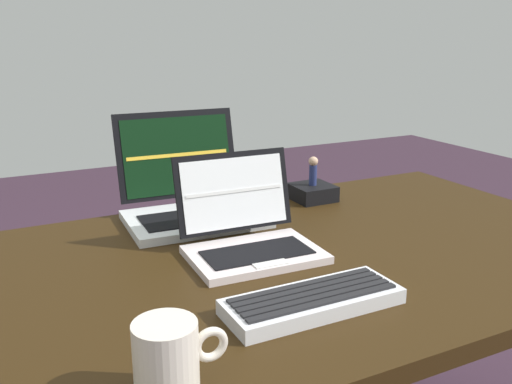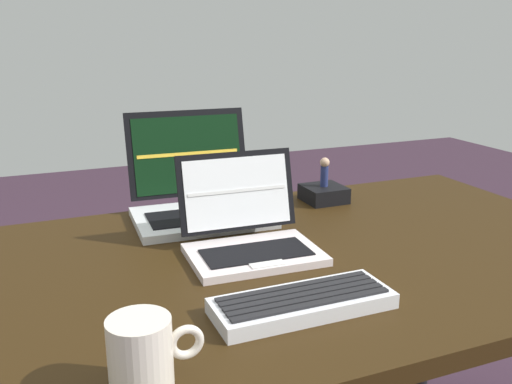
% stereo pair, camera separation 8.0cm
% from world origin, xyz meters
% --- Properties ---
extents(desk, '(1.53, 0.84, 0.73)m').
position_xyz_m(desk, '(0.00, 0.00, 0.63)').
color(desk, black).
rests_on(desk, ground).
extents(laptop_front, '(0.27, 0.24, 0.19)m').
position_xyz_m(laptop_front, '(-0.04, 0.04, 0.77)').
color(laptop_front, silver).
rests_on(laptop_front, desk).
extents(laptop_rear, '(0.33, 0.29, 0.25)m').
position_xyz_m(laptop_rear, '(-0.07, 0.31, 0.78)').
color(laptop_rear, silver).
rests_on(laptop_rear, desk).
extents(external_keyboard, '(0.30, 0.11, 0.03)m').
position_xyz_m(external_keyboard, '(-0.05, -0.22, 0.74)').
color(external_keyboard, silver).
rests_on(external_keyboard, desk).
extents(figurine_stand, '(0.11, 0.11, 0.04)m').
position_xyz_m(figurine_stand, '(0.28, 0.30, 0.75)').
color(figurine_stand, black).
rests_on(figurine_stand, desk).
extents(figurine, '(0.03, 0.03, 0.08)m').
position_xyz_m(figurine, '(0.28, 0.30, 0.81)').
color(figurine, navy).
rests_on(figurine, figurine_stand).
extents(coffee_mug, '(0.12, 0.08, 0.10)m').
position_xyz_m(coffee_mug, '(-0.33, -0.33, 0.78)').
color(coffee_mug, silver).
rests_on(coffee_mug, desk).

